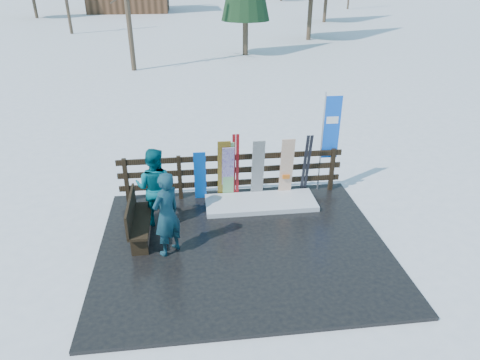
{
  "coord_description": "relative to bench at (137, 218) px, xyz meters",
  "views": [
    {
      "loc": [
        -0.97,
        -7.43,
        5.34
      ],
      "look_at": [
        0.06,
        1.0,
        1.1
      ],
      "focal_mm": 32.0,
      "sensor_mm": 36.0,
      "label": 1
    }
  ],
  "objects": [
    {
      "name": "ski_pair_a",
      "position": [
        2.28,
        1.56,
        0.36
      ],
      "size": [
        0.16,
        0.2,
        1.74
      ],
      "color": "maroon",
      "rests_on": "deck"
    },
    {
      "name": "snowboard_5",
      "position": [
        3.54,
        1.49,
        0.28
      ],
      "size": [
        0.33,
        0.22,
        1.59
      ],
      "primitive_type": "cube",
      "rotation": [
        0.12,
        0.0,
        0.0
      ],
      "color": "white",
      "rests_on": "deck"
    },
    {
      "name": "snowboard_2",
      "position": [
        1.98,
        1.49,
        0.31
      ],
      "size": [
        0.31,
        0.43,
        1.65
      ],
      "primitive_type": "cube",
      "rotation": [
        0.24,
        0.0,
        0.0
      ],
      "color": "yellow",
      "rests_on": "deck"
    },
    {
      "name": "deck",
      "position": [
        2.2,
        -0.49,
        -0.56
      ],
      "size": [
        6.0,
        5.0,
        0.08
      ],
      "primitive_type": "cube",
      "color": "black",
      "rests_on": "ground"
    },
    {
      "name": "snowboard_3",
      "position": [
        2.08,
        1.49,
        0.23
      ],
      "size": [
        0.29,
        0.47,
        1.5
      ],
      "primitive_type": "cube",
      "rotation": [
        0.29,
        0.0,
        0.0
      ],
      "color": "white",
      "rests_on": "deck"
    },
    {
      "name": "snow_patch",
      "position": [
        2.85,
        1.11,
        -0.46
      ],
      "size": [
        2.7,
        1.0,
        0.12
      ],
      "primitive_type": "cube",
      "color": "white",
      "rests_on": "deck"
    },
    {
      "name": "ground",
      "position": [
        2.2,
        -0.49,
        -0.6
      ],
      "size": [
        700.0,
        700.0,
        0.0
      ],
      "primitive_type": "plane",
      "color": "white",
      "rests_on": "ground"
    },
    {
      "name": "rental_flag",
      "position": [
        4.64,
        1.76,
        1.09
      ],
      "size": [
        0.45,
        0.04,
        2.6
      ],
      "color": "silver",
      "rests_on": "deck"
    },
    {
      "name": "bench",
      "position": [
        0.0,
        0.0,
        0.0
      ],
      "size": [
        0.41,
        1.5,
        0.97
      ],
      "color": "black",
      "rests_on": "deck"
    },
    {
      "name": "ski_pair_b",
      "position": [
        4.07,
        1.56,
        0.31
      ],
      "size": [
        0.17,
        0.33,
        1.66
      ],
      "color": "black",
      "rests_on": "deck"
    },
    {
      "name": "snowboard_4",
      "position": [
        2.82,
        1.49,
        0.28
      ],
      "size": [
        0.3,
        0.27,
        1.59
      ],
      "primitive_type": "cube",
      "rotation": [
        0.16,
        0.0,
        0.0
      ],
      "color": "black",
      "rests_on": "deck"
    },
    {
      "name": "snowboard_1",
      "position": [
        2.09,
        1.49,
        0.29
      ],
      "size": [
        0.27,
        0.36,
        1.6
      ],
      "primitive_type": "cube",
      "rotation": [
        0.21,
        0.0,
        0.0
      ],
      "color": "silver",
      "rests_on": "deck"
    },
    {
      "name": "snowboard_0",
      "position": [
        1.4,
        1.49,
        0.18
      ],
      "size": [
        0.29,
        0.37,
        1.39
      ],
      "primitive_type": "cube",
      "rotation": [
        0.24,
        0.0,
        0.0
      ],
      "color": "blue",
      "rests_on": "deck"
    },
    {
      "name": "fence",
      "position": [
        2.2,
        1.71,
        0.14
      ],
      "size": [
        5.6,
        0.1,
        1.15
      ],
      "color": "black",
      "rests_on": "deck"
    },
    {
      "name": "person_back",
      "position": [
        0.37,
        0.63,
        0.39
      ],
      "size": [
        1.03,
        0.89,
        1.82
      ],
      "primitive_type": "imported",
      "rotation": [
        0.0,
        0.0,
        2.88
      ],
      "color": "#045664",
      "rests_on": "deck"
    },
    {
      "name": "person_front",
      "position": [
        0.67,
        -0.57,
        0.38
      ],
      "size": [
        0.77,
        0.77,
        1.8
      ],
      "primitive_type": "imported",
      "rotation": [
        0.0,
        0.0,
        3.92
      ],
      "color": "#184E50",
      "rests_on": "deck"
    }
  ]
}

